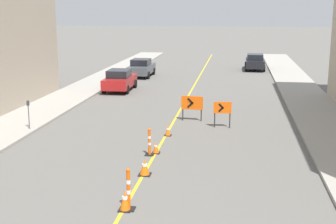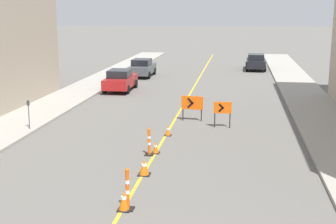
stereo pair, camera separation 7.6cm
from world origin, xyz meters
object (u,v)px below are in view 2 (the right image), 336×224
traffic_cone_fifth (168,131)px  delineator_post_front (127,191)px  arrow_barricade_primary (192,104)px  parked_car_curb_mid (142,68)px  parking_meter_near_curb (28,109)px  traffic_cone_third (144,167)px  parked_car_curb_near (120,80)px  parked_car_curb_far (256,62)px  delineator_post_rear (149,144)px  traffic_cone_fourth (156,148)px  arrow_barricade_secondary (223,109)px  traffic_cone_second (124,200)px

traffic_cone_fifth → delineator_post_front: 8.59m
traffic_cone_fifth → arrow_barricade_primary: 3.40m
parked_car_curb_mid → parking_meter_near_curb: size_ratio=2.95×
traffic_cone_third → arrow_barricade_primary: (0.91, 8.74, 0.65)m
traffic_cone_third → parking_meter_near_curb: parking_meter_near_curb is taller
delineator_post_front → parked_car_curb_near: 21.16m
parked_car_curb_near → parked_car_curb_far: size_ratio=1.00×
delineator_post_rear → parked_car_curb_far: 29.07m
parked_car_curb_near → parked_car_curb_mid: bearing=87.7°
parked_car_curb_near → traffic_cone_fourth: bearing=-71.6°
traffic_cone_third → parked_car_curb_mid: size_ratio=0.14×
traffic_cone_third → parking_meter_near_curb: size_ratio=0.42×
traffic_cone_third → parking_meter_near_curb: (-6.90, 5.24, 0.87)m
traffic_cone_fourth → arrow_barricade_secondary: (2.64, 4.80, 0.73)m
delineator_post_rear → parking_meter_near_curb: size_ratio=0.79×
delineator_post_rear → traffic_cone_third: bearing=-83.7°
delineator_post_rear → arrow_barricade_secondary: bearing=60.7°
traffic_cone_second → parking_meter_near_curb: (-6.90, 8.37, 0.85)m
arrow_barricade_secondary → parked_car_curb_near: size_ratio=0.31×
delineator_post_front → arrow_barricade_primary: arrow_barricade_primary is taller
delineator_post_front → parked_car_curb_far: 34.37m
traffic_cone_second → parking_meter_near_curb: parking_meter_near_curb is taller
traffic_cone_fifth → parked_car_curb_near: 13.04m
arrow_barricade_primary → parking_meter_near_curb: (-7.80, -3.50, 0.22)m
parked_car_curb_far → arrow_barricade_secondary: bearing=-94.8°
delineator_post_rear → parked_car_curb_near: bearing=108.6°
delineator_post_rear → parked_car_curb_near: (-5.06, 15.02, 0.30)m
arrow_barricade_primary → parking_meter_near_curb: parking_meter_near_curb is taller
traffic_cone_third → traffic_cone_fifth: bearing=89.5°
parked_car_curb_near → parked_car_curb_mid: size_ratio=1.01×
traffic_cone_fifth → arrow_barricade_primary: bearing=75.1°
parking_meter_near_curb → parked_car_curb_mid: bearing=85.1°
arrow_barricade_primary → parking_meter_near_curb: bearing=-150.5°
traffic_cone_fifth → parking_meter_near_curb: (-6.95, -0.28, 0.92)m
delineator_post_front → arrow_barricade_secondary: 10.82m
traffic_cone_second → delineator_post_front: size_ratio=0.48×
traffic_cone_fourth → arrow_barricade_secondary: 5.53m
traffic_cone_third → delineator_post_rear: (-0.26, 2.37, 0.20)m
traffic_cone_second → arrow_barricade_secondary: arrow_barricade_secondary is taller
traffic_cone_second → delineator_post_rear: (-0.27, 5.50, 0.18)m
arrow_barricade_primary → delineator_post_front: bearing=-88.6°
arrow_barricade_primary → parked_car_curb_far: (4.11, 22.22, -0.15)m
traffic_cone_second → traffic_cone_fourth: size_ratio=1.32×
traffic_cone_third → traffic_cone_fourth: bearing=90.9°
delineator_post_rear → parked_car_curb_mid: parked_car_curb_mid is taller
traffic_cone_second → parked_car_curb_far: bearing=81.6°
arrow_barricade_secondary → parked_car_curb_far: bearing=78.6°
traffic_cone_third → traffic_cone_fourth: size_ratio=1.25×
traffic_cone_second → delineator_post_front: bearing=35.0°
traffic_cone_fifth → delineator_post_rear: bearing=-95.7°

